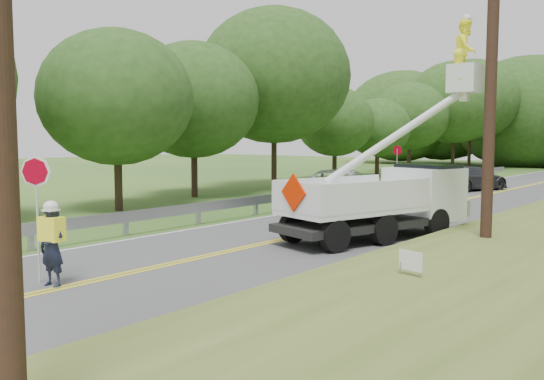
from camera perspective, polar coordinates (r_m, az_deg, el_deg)
The scene contains 10 objects.
ground at distance 12.50m, azimuth -17.96°, elevation -8.80°, with size 140.00×140.00×0.00m, color #2F5824.
road at distance 23.10m, azimuth 12.71°, elevation -2.29°, with size 7.20×96.00×0.03m.
guardrail at distance 25.84m, azimuth 5.67°, elevation -0.20°, with size 0.18×48.00×0.77m.
treeline_left at distance 41.68m, azimuth 9.15°, elevation 8.88°, with size 9.50×56.61×10.55m.
flagger at distance 12.24m, azimuth -21.04°, elevation -4.66°, with size 1.04×0.49×2.59m.
bucket_truck at distance 17.51m, azimuth 12.60°, elevation 0.06°, with size 4.46×6.43×6.13m.
suv_silver at distance 23.57m, azimuth 6.75°, elevation 0.03°, with size 2.80×6.07×1.69m, color silver.
suv_darkgrey at distance 34.30m, azimuth 19.09°, elevation 1.13°, with size 1.93×4.76×1.38m, color #37393F.
stop_sign_permanent at distance 32.19m, azimuth 12.30°, elevation 2.82°, with size 0.54×0.06×2.56m.
yard_sign at distance 11.53m, azimuth 13.59°, elevation -6.98°, with size 0.54×0.14×0.79m.
Camera 1 is at (10.27, -6.49, 2.97)m, focal length 37.96 mm.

